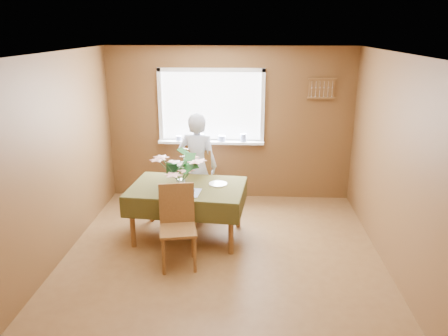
# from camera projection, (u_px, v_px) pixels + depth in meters

# --- Properties ---
(floor) EXTENTS (4.50, 4.50, 0.00)m
(floor) POSITION_uv_depth(u_px,v_px,m) (222.00, 262.00, 5.39)
(floor) COLOR brown
(floor) RESTS_ON ground
(ceiling) EXTENTS (4.50, 4.50, 0.00)m
(ceiling) POSITION_uv_depth(u_px,v_px,m) (221.00, 54.00, 4.62)
(ceiling) COLOR white
(ceiling) RESTS_ON wall_back
(wall_back) EXTENTS (4.00, 0.00, 4.00)m
(wall_back) POSITION_uv_depth(u_px,v_px,m) (230.00, 125.00, 7.15)
(wall_back) COLOR brown
(wall_back) RESTS_ON floor
(wall_front) EXTENTS (4.00, 0.00, 4.00)m
(wall_front) POSITION_uv_depth(u_px,v_px,m) (200.00, 270.00, 2.87)
(wall_front) COLOR brown
(wall_front) RESTS_ON floor
(wall_left) EXTENTS (0.00, 4.50, 4.50)m
(wall_left) POSITION_uv_depth(u_px,v_px,m) (51.00, 163.00, 5.11)
(wall_left) COLOR brown
(wall_left) RESTS_ON floor
(wall_right) EXTENTS (0.00, 4.50, 4.50)m
(wall_right) POSITION_uv_depth(u_px,v_px,m) (399.00, 169.00, 4.90)
(wall_right) COLOR brown
(wall_right) RESTS_ON floor
(window_assembly) EXTENTS (1.72, 0.20, 1.22)m
(window_assembly) POSITION_uv_depth(u_px,v_px,m) (212.00, 118.00, 7.08)
(window_assembly) COLOR white
(window_assembly) RESTS_ON wall_back
(spoon_rack) EXTENTS (0.44, 0.05, 0.33)m
(spoon_rack) POSITION_uv_depth(u_px,v_px,m) (322.00, 89.00, 6.85)
(spoon_rack) COLOR brown
(spoon_rack) RESTS_ON wall_back
(dining_table) EXTENTS (1.61, 1.17, 0.74)m
(dining_table) POSITION_uv_depth(u_px,v_px,m) (187.00, 192.00, 5.88)
(dining_table) COLOR brown
(dining_table) RESTS_ON floor
(chair_far) EXTENTS (0.54, 0.54, 1.06)m
(chair_far) POSITION_uv_depth(u_px,v_px,m) (199.00, 178.00, 6.66)
(chair_far) COLOR brown
(chair_far) RESTS_ON floor
(chair_near) EXTENTS (0.50, 0.50, 0.99)m
(chair_near) POSITION_uv_depth(u_px,v_px,m) (178.00, 222.00, 5.25)
(chair_near) COLOR brown
(chair_near) RESTS_ON floor
(seated_woman) EXTENTS (0.65, 0.49, 1.61)m
(seated_woman) POSITION_uv_depth(u_px,v_px,m) (198.00, 166.00, 6.49)
(seated_woman) COLOR white
(seated_woman) RESTS_ON floor
(flower_bouquet) EXTENTS (0.60, 0.60, 0.52)m
(flower_bouquet) POSITION_uv_depth(u_px,v_px,m) (180.00, 166.00, 5.60)
(flower_bouquet) COLOR white
(flower_bouquet) RESTS_ON dining_table
(side_plate) EXTENTS (0.26, 0.26, 0.01)m
(side_plate) POSITION_uv_depth(u_px,v_px,m) (218.00, 184.00, 5.92)
(side_plate) COLOR white
(side_plate) RESTS_ON dining_table
(table_knife) EXTENTS (0.03, 0.22, 0.00)m
(table_knife) POSITION_uv_depth(u_px,v_px,m) (194.00, 193.00, 5.60)
(table_knife) COLOR silver
(table_knife) RESTS_ON dining_table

